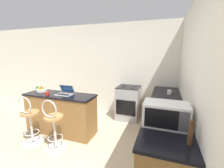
# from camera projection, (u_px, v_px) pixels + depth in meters

# --- Properties ---
(ground_plane) EXTENTS (20.00, 20.00, 0.00)m
(ground_plane) POSITION_uv_depth(u_px,v_px,m) (56.00, 162.00, 2.48)
(ground_plane) COLOR #BCAD8E
(wall_back) EXTENTS (12.00, 0.06, 2.60)m
(wall_back) POSITION_uv_depth(u_px,v_px,m) (108.00, 69.00, 4.46)
(wall_back) COLOR silver
(wall_back) RESTS_ON ground_plane
(wall_right) EXTENTS (0.06, 12.00, 2.60)m
(wall_right) POSITION_uv_depth(u_px,v_px,m) (202.00, 99.00, 1.57)
(wall_right) COLOR silver
(wall_right) RESTS_ON ground_plane
(breakfast_bar) EXTENTS (1.58, 0.54, 0.90)m
(breakfast_bar) POSITION_uv_depth(u_px,v_px,m) (61.00, 113.00, 3.36)
(breakfast_bar) COLOR olive
(breakfast_bar) RESTS_ON ground_plane
(counter_right) EXTENTS (0.61, 2.92, 0.90)m
(counter_right) POSITION_uv_depth(u_px,v_px,m) (165.00, 127.00, 2.72)
(counter_right) COLOR olive
(counter_right) RESTS_ON ground_plane
(bar_stool_near) EXTENTS (0.40, 0.40, 0.99)m
(bar_stool_near) POSITION_uv_depth(u_px,v_px,m) (30.00, 122.00, 2.92)
(bar_stool_near) COLOR silver
(bar_stool_near) RESTS_ON ground_plane
(bar_stool_far) EXTENTS (0.40, 0.40, 0.99)m
(bar_stool_far) POSITION_uv_depth(u_px,v_px,m) (54.00, 126.00, 2.74)
(bar_stool_far) COLOR silver
(bar_stool_far) RESTS_ON ground_plane
(laptop) EXTENTS (0.35, 0.28, 0.20)m
(laptop) POSITION_uv_depth(u_px,v_px,m) (65.00, 92.00, 3.25)
(laptop) COLOR #B7BABF
(laptop) RESTS_ON breakfast_bar
(microwave) EXTENTS (0.53, 0.34, 0.29)m
(microwave) POSITION_uv_depth(u_px,v_px,m) (165.00, 114.00, 1.84)
(microwave) COLOR white
(microwave) RESTS_ON counter_right
(stove_range) EXTENTS (0.59, 0.59, 0.90)m
(stove_range) POSITION_uv_depth(u_px,v_px,m) (128.00, 103.00, 4.08)
(stove_range) COLOR #9EA3A8
(stove_range) RESTS_ON ground_plane
(mug_red) EXTENTS (0.09, 0.07, 0.09)m
(mug_red) POSITION_uv_depth(u_px,v_px,m) (47.00, 93.00, 3.15)
(mug_red) COLOR red
(mug_red) RESTS_ON breakfast_bar
(fruit_bowl) EXTENTS (0.24, 0.24, 0.11)m
(fruit_bowl) POSITION_uv_depth(u_px,v_px,m) (41.00, 90.00, 3.49)
(fruit_bowl) COLOR silver
(fruit_bowl) RESTS_ON breakfast_bar
(mug_green) EXTENTS (0.11, 0.09, 0.09)m
(mug_green) POSITION_uv_depth(u_px,v_px,m) (38.00, 88.00, 3.59)
(mug_green) COLOR #338447
(mug_green) RESTS_ON breakfast_bar
(pepper_mill) EXTENTS (0.05, 0.05, 0.26)m
(pepper_mill) POSITION_uv_depth(u_px,v_px,m) (191.00, 133.00, 1.44)
(pepper_mill) COLOR #4C2D19
(pepper_mill) RESTS_ON counter_right
(mug_white) EXTENTS (0.10, 0.08, 0.09)m
(mug_white) POSITION_uv_depth(u_px,v_px,m) (169.00, 92.00, 3.25)
(mug_white) COLOR white
(mug_white) RESTS_ON counter_right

